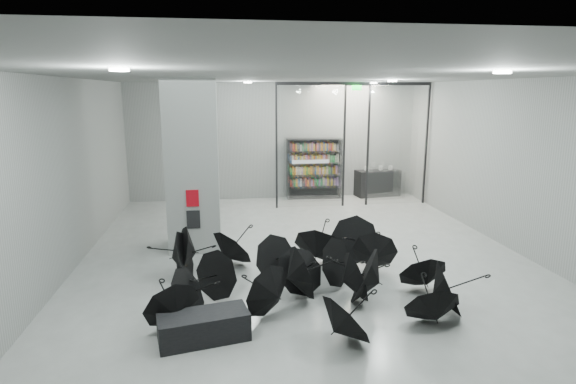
{
  "coord_description": "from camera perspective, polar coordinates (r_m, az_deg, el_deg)",
  "views": [
    {
      "loc": [
        -1.79,
        -9.0,
        3.71
      ],
      "look_at": [
        -0.3,
        1.5,
        1.4
      ],
      "focal_mm": 28.85,
      "sensor_mm": 36.0,
      "label": 1
    }
  ],
  "objects": [
    {
      "name": "room",
      "position": [
        9.21,
        3.18,
        6.87
      ],
      "size": [
        14.0,
        14.02,
        4.01
      ],
      "color": "gray",
      "rests_on": "ground"
    },
    {
      "name": "column",
      "position": [
        11.15,
        -11.65,
        3.22
      ],
      "size": [
        1.2,
        1.2,
        4.0
      ],
      "primitive_type": "cube",
      "color": "slate",
      "rests_on": "ground"
    },
    {
      "name": "fire_cabinet",
      "position": [
        10.67,
        -11.69,
        -0.75
      ],
      "size": [
        0.28,
        0.04,
        0.38
      ],
      "primitive_type": "cube",
      "color": "#A50A07",
      "rests_on": "column"
    },
    {
      "name": "info_panel",
      "position": [
        10.79,
        -11.58,
        -3.34
      ],
      "size": [
        0.3,
        0.03,
        0.42
      ],
      "primitive_type": "cube",
      "color": "black",
      "rests_on": "column"
    },
    {
      "name": "exit_sign",
      "position": [
        14.9,
        8.46,
        12.59
      ],
      "size": [
        0.3,
        0.06,
        0.15
      ],
      "primitive_type": "cube",
      "color": "#0CE533",
      "rests_on": "room"
    },
    {
      "name": "glass_partition",
      "position": [
        15.17,
        8.02,
        6.39
      ],
      "size": [
        5.06,
        0.08,
        4.0
      ],
      "color": "silver",
      "rests_on": "ground"
    },
    {
      "name": "bench",
      "position": [
        7.43,
        -10.34,
        -15.99
      ],
      "size": [
        1.44,
        0.84,
        0.43
      ],
      "primitive_type": "cube",
      "rotation": [
        0.0,
        0.0,
        0.2
      ],
      "color": "black",
      "rests_on": "ground"
    },
    {
      "name": "bookshelf",
      "position": [
        16.28,
        3.26,
        2.89
      ],
      "size": [
        1.93,
        0.48,
        2.11
      ],
      "primitive_type": null,
      "rotation": [
        0.0,
        0.0,
        -0.05
      ],
      "color": "black",
      "rests_on": "ground"
    },
    {
      "name": "shop_counter",
      "position": [
        17.03,
        10.94,
        1.11
      ],
      "size": [
        1.64,
        0.83,
        0.94
      ],
      "primitive_type": "cube",
      "rotation": [
        0.0,
        0.0,
        0.14
      ],
      "color": "black",
      "rests_on": "ground"
    },
    {
      "name": "umbrella_cluster",
      "position": [
        8.8,
        1.86,
        -10.46
      ],
      "size": [
        5.61,
        4.75,
        1.34
      ],
      "color": "black",
      "rests_on": "ground"
    }
  ]
}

